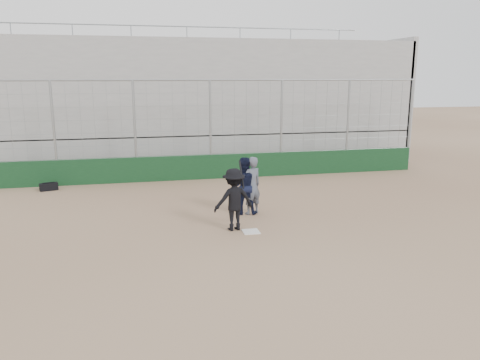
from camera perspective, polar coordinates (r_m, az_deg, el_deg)
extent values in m
plane|color=brown|center=(12.84, 1.35, -6.36)|extent=(90.00, 90.00, 0.00)
cube|color=white|center=(12.83, 1.35, -6.30)|extent=(0.44, 0.44, 0.02)
cube|color=#103218|center=(19.36, -3.55, 1.66)|extent=(18.00, 0.25, 1.00)
cylinder|color=gray|center=(19.13, -3.61, 6.07)|extent=(0.10, 0.10, 4.00)
cylinder|color=gray|center=(22.34, 19.99, 6.28)|extent=(0.10, 0.10, 4.00)
cylinder|color=gray|center=(19.01, -3.70, 12.07)|extent=(18.00, 0.07, 0.07)
cube|color=#969696|center=(24.15, -5.38, 4.53)|extent=(20.00, 6.70, 1.60)
cube|color=#969696|center=(23.92, -5.52, 11.43)|extent=(20.00, 6.70, 4.20)
cube|color=#969696|center=(27.04, 16.35, 9.42)|extent=(0.25, 6.70, 6.10)
cylinder|color=gray|center=(27.17, -6.52, 18.09)|extent=(20.00, 0.06, 0.06)
imported|color=black|center=(12.79, -0.77, -2.39)|extent=(1.20, 0.82, 1.72)
cylinder|color=black|center=(12.83, 0.18, 0.70)|extent=(0.07, 0.57, 0.71)
imported|color=black|center=(14.28, 0.42, -1.94)|extent=(0.97, 0.82, 1.16)
sphere|color=maroon|center=(14.17, 0.43, -0.09)|extent=(0.28, 0.28, 0.28)
imported|color=#4D5462|center=(14.28, 1.44, -1.04)|extent=(0.77, 0.66, 1.61)
cube|color=black|center=(18.75, -22.28, -0.77)|extent=(0.69, 0.45, 0.27)
cylinder|color=black|center=(18.72, -22.32, -0.31)|extent=(0.41, 0.16, 0.04)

